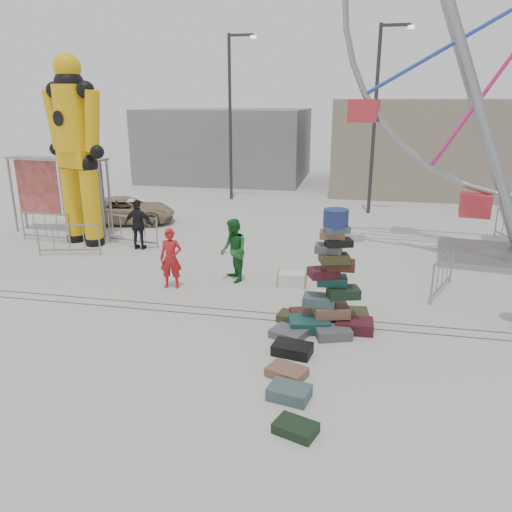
% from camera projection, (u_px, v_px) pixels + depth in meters
% --- Properties ---
extents(ground, '(90.00, 90.00, 0.00)m').
position_uv_depth(ground, '(239.00, 329.00, 11.34)').
color(ground, '#9E9E99').
rests_on(ground, ground).
extents(track_line_near, '(40.00, 0.04, 0.01)m').
position_uv_depth(track_line_near, '(245.00, 318.00, 11.90)').
color(track_line_near, '#47443F').
rests_on(track_line_near, ground).
extents(track_line_far, '(40.00, 0.04, 0.01)m').
position_uv_depth(track_line_far, '(248.00, 311.00, 12.28)').
color(track_line_far, '#47443F').
rests_on(track_line_far, ground).
extents(building_right, '(12.00, 8.00, 5.00)m').
position_uv_depth(building_right, '(443.00, 146.00, 27.94)').
color(building_right, gray).
rests_on(building_right, ground).
extents(building_left, '(10.00, 8.00, 4.40)m').
position_uv_depth(building_left, '(228.00, 144.00, 32.39)').
color(building_left, gray).
rests_on(building_left, ground).
extents(lamp_post_right, '(1.41, 0.25, 8.00)m').
position_uv_depth(lamp_post_right, '(377.00, 112.00, 21.55)').
color(lamp_post_right, '#2D2D30').
rests_on(lamp_post_right, ground).
extents(lamp_post_left, '(1.41, 0.25, 8.00)m').
position_uv_depth(lamp_post_left, '(232.00, 110.00, 24.76)').
color(lamp_post_left, '#2D2D30').
rests_on(lamp_post_left, ground).
extents(suitcase_tower, '(1.98, 1.75, 2.76)m').
position_uv_depth(suitcase_tower, '(331.00, 295.00, 11.24)').
color(suitcase_tower, '#174540').
rests_on(suitcase_tower, ground).
extents(crash_test_dummy, '(2.62, 1.31, 6.66)m').
position_uv_depth(crash_test_dummy, '(76.00, 145.00, 17.08)').
color(crash_test_dummy, black).
rests_on(crash_test_dummy, ground).
extents(banner_scaffold, '(4.04, 0.82, 2.91)m').
position_uv_depth(banner_scaffold, '(58.00, 177.00, 18.90)').
color(banner_scaffold, gray).
rests_on(banner_scaffold, ground).
extents(steamer_trunk, '(0.82, 0.49, 0.37)m').
position_uv_depth(steamer_trunk, '(292.00, 279.00, 13.94)').
color(steamer_trunk, silver).
rests_on(steamer_trunk, ground).
extents(row_case_0, '(0.77, 0.60, 0.19)m').
position_uv_depth(row_case_0, '(293.00, 317.00, 11.74)').
color(row_case_0, '#37361B').
rests_on(row_case_0, ground).
extents(row_case_1, '(0.89, 0.80, 0.18)m').
position_uv_depth(row_case_1, '(288.00, 333.00, 10.93)').
color(row_case_1, '#505457').
rests_on(row_case_1, ground).
extents(row_case_2, '(0.86, 0.63, 0.23)m').
position_uv_depth(row_case_2, '(292.00, 349.00, 10.19)').
color(row_case_2, black).
rests_on(row_case_2, ground).
extents(row_case_3, '(0.85, 0.73, 0.18)m').
position_uv_depth(row_case_3, '(287.00, 372.00, 9.38)').
color(row_case_3, brown).
rests_on(row_case_3, ground).
extents(row_case_4, '(0.80, 0.64, 0.23)m').
position_uv_depth(row_case_4, '(289.00, 392.00, 8.68)').
color(row_case_4, '#40585C').
rests_on(row_case_4, ground).
extents(row_case_5, '(0.77, 0.64, 0.17)m').
position_uv_depth(row_case_5, '(296.00, 428.00, 7.79)').
color(row_case_5, black).
rests_on(row_case_5, ground).
extents(barricade_dummy_a, '(2.00, 0.28, 1.10)m').
position_uv_depth(barricade_dummy_a, '(46.00, 227.00, 18.18)').
color(barricade_dummy_a, gray).
rests_on(barricade_dummy_a, ground).
extents(barricade_dummy_b, '(1.96, 0.58, 1.10)m').
position_uv_depth(barricade_dummy_b, '(69.00, 239.00, 16.56)').
color(barricade_dummy_b, gray).
rests_on(barricade_dummy_b, ground).
extents(barricade_dummy_c, '(1.99, 0.45, 1.10)m').
position_uv_depth(barricade_dummy_c, '(133.00, 230.00, 17.67)').
color(barricade_dummy_c, gray).
rests_on(barricade_dummy_c, ground).
extents(barricade_wheel_front, '(0.86, 1.89, 1.10)m').
position_uv_depth(barricade_wheel_front, '(443.00, 274.00, 13.30)').
color(barricade_wheel_front, gray).
rests_on(barricade_wheel_front, ground).
extents(barricade_wheel_back, '(0.59, 1.96, 1.10)m').
position_uv_depth(barricade_wheel_back, '(510.00, 228.00, 18.00)').
color(barricade_wheel_back, gray).
rests_on(barricade_wheel_back, ground).
extents(pedestrian_red, '(0.66, 0.49, 1.67)m').
position_uv_depth(pedestrian_red, '(171.00, 258.00, 13.62)').
color(pedestrian_red, '#B0191C').
rests_on(pedestrian_red, ground).
extents(pedestrian_green, '(1.03, 1.10, 1.81)m').
position_uv_depth(pedestrian_green, '(234.00, 251.00, 14.10)').
color(pedestrian_green, '#186123').
rests_on(pedestrian_green, ground).
extents(pedestrian_black, '(1.02, 0.44, 1.73)m').
position_uv_depth(pedestrian_black, '(139.00, 225.00, 17.14)').
color(pedestrian_black, black).
rests_on(pedestrian_black, ground).
extents(parked_suv, '(4.33, 2.83, 1.11)m').
position_uv_depth(parked_suv, '(126.00, 210.00, 20.86)').
color(parked_suv, '#9C8664').
rests_on(parked_suv, ground).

